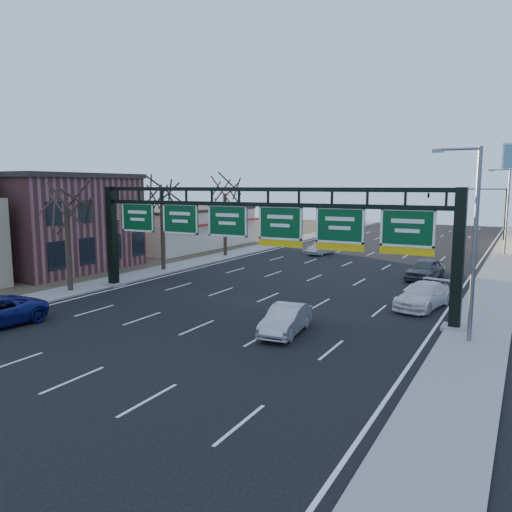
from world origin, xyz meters
The scene contains 18 objects.
ground centered at (0.00, 0.00, 0.00)m, with size 160.00×160.00×0.00m, color black.
sidewalk_left centered at (-12.80, 20.00, 0.06)m, with size 3.00×120.00×0.12m, color gray.
sidewalk_right centered at (12.80, 20.00, 0.06)m, with size 3.00×120.00×0.12m, color gray.
dirt_strip_left centered at (-25.00, 20.00, 0.03)m, with size 21.00×120.00×0.06m, color #473D2B.
lane_markings centered at (0.00, 20.00, 0.01)m, with size 21.60×120.00×0.01m, color white.
sign_gantry centered at (0.16, 8.00, 4.63)m, with size 24.60×1.20×7.20m.
brick_block centered at (-21.50, 11.00, 4.16)m, with size 10.40×12.40×8.30m.
cream_strip centered at (-21.48, 29.00, 2.36)m, with size 10.90×18.40×4.70m.
tree_gantry centered at (-12.80, 5.00, 7.11)m, with size 3.60×3.60×8.48m.
tree_mid centered at (-12.80, 15.00, 7.85)m, with size 3.60×3.60×9.24m.
tree_far centered at (-12.80, 25.00, 7.48)m, with size 3.60×3.60×8.86m.
streetlight_near centered at (12.47, 6.00, 5.08)m, with size 2.15×0.22×9.00m.
streetlight_far centered at (12.47, 40.00, 5.08)m, with size 2.15×0.22×9.00m.
traffic_signal_mast centered at (5.69, 55.00, 5.50)m, with size 10.16×0.54×7.00m.
car_silver_sedan centered at (4.47, 3.27, 0.71)m, with size 1.50×4.30×1.42m, color #A3A3A7.
car_white_wagon centered at (9.39, 12.02, 0.74)m, with size 2.08×5.12×1.49m, color white.
car_grey_far centered at (7.82, 21.48, 0.82)m, with size 1.94×4.81×1.64m, color #464A4C.
car_silver_distant centered at (-4.42, 31.07, 0.70)m, with size 1.48×4.24×1.40m, color #9F9FA3.
Camera 1 is at (14.71, -18.42, 7.28)m, focal length 35.00 mm.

